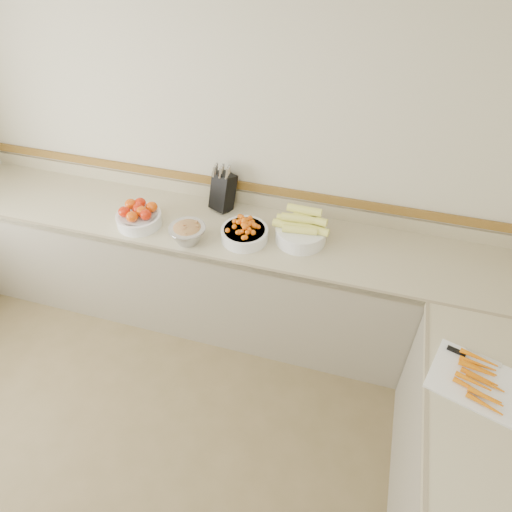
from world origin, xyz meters
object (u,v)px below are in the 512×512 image
(tomato_bowl, at_px, (139,216))
(corn_bowl, at_px, (301,230))
(knife_block, at_px, (223,191))
(cherry_tomato_bowl, at_px, (244,232))
(cutting_board, at_px, (477,380))
(rhubarb_bowl, at_px, (188,232))

(tomato_bowl, height_order, corn_bowl, corn_bowl)
(tomato_bowl, xyz_separation_m, corn_bowl, (1.09, 0.14, 0.01))
(tomato_bowl, relative_size, corn_bowl, 0.84)
(knife_block, bearing_deg, corn_bowl, -18.77)
(knife_block, relative_size, cherry_tomato_bowl, 1.12)
(tomato_bowl, relative_size, cutting_board, 0.61)
(tomato_bowl, distance_m, cherry_tomato_bowl, 0.74)
(cutting_board, bearing_deg, cherry_tomato_bowl, 152.43)
(knife_block, xyz_separation_m, rhubarb_bowl, (-0.10, -0.42, -0.07))
(knife_block, height_order, corn_bowl, knife_block)
(tomato_bowl, xyz_separation_m, cherry_tomato_bowl, (0.73, 0.04, -0.01))
(knife_block, bearing_deg, tomato_bowl, -144.72)
(tomato_bowl, bearing_deg, rhubarb_bowl, -11.30)
(tomato_bowl, xyz_separation_m, rhubarb_bowl, (0.39, -0.08, 0.00))
(knife_block, distance_m, cutting_board, 1.94)
(cherry_tomato_bowl, height_order, corn_bowl, corn_bowl)
(tomato_bowl, height_order, rhubarb_bowl, tomato_bowl)
(cherry_tomato_bowl, bearing_deg, cutting_board, -27.57)
(corn_bowl, height_order, cutting_board, corn_bowl)
(knife_block, xyz_separation_m, corn_bowl, (0.60, -0.20, -0.06))
(knife_block, xyz_separation_m, tomato_bowl, (-0.48, -0.34, -0.07))
(knife_block, bearing_deg, rhubarb_bowl, -102.89)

